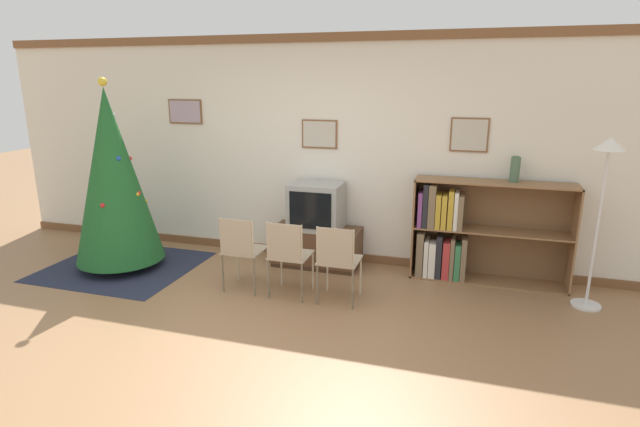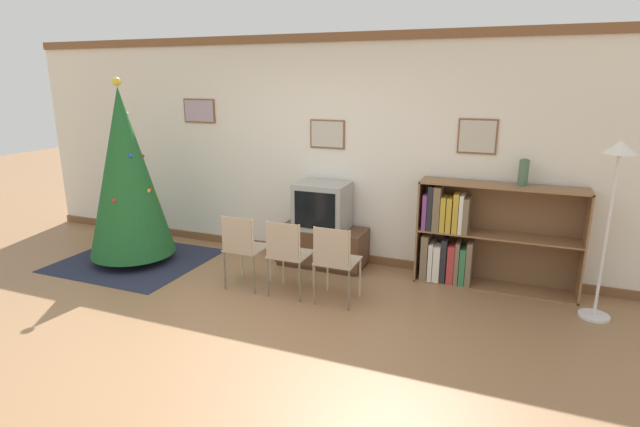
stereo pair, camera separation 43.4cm
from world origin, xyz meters
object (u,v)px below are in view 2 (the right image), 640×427
object	(u,v)px
tv_console	(322,246)
television	(322,206)
christmas_tree	(126,173)
folding_chair_center	(287,253)
folding_chair_left	(243,247)
bookshelf	(468,237)
standing_lamp	(615,184)
folding_chair_right	(335,260)
vase	(523,172)

from	to	relation	value
tv_console	television	bearing A→B (deg)	-90.00
christmas_tree	folding_chair_center	distance (m)	2.32
folding_chair_left	bookshelf	world-z (taller)	bookshelf
folding_chair_center	bookshelf	bearing A→B (deg)	31.83
standing_lamp	folding_chair_right	bearing A→B (deg)	-164.74
folding_chair_right	folding_chair_center	bearing A→B (deg)	180.00
christmas_tree	folding_chair_right	distance (m)	2.82
folding_chair_center	folding_chair_right	bearing A→B (deg)	0.00
standing_lamp	bookshelf	bearing A→B (deg)	162.78
christmas_tree	standing_lamp	size ratio (longest dim) A/B	1.31
folding_chair_left	folding_chair_right	size ratio (longest dim) A/B	1.00
television	bookshelf	distance (m)	1.69
folding_chair_center	tv_console	bearing A→B (deg)	90.00
television	tv_console	bearing A→B (deg)	90.00
bookshelf	vase	xyz separation A→B (m)	(0.49, 0.06, 0.74)
folding_chair_center	vase	xyz separation A→B (m)	(2.16, 1.10, 0.80)
tv_console	television	world-z (taller)	television
christmas_tree	standing_lamp	bearing A→B (deg)	4.80
folding_chair_left	television	bearing A→B (deg)	61.70
tv_console	vase	xyz separation A→B (m)	(2.16, 0.12, 1.04)
folding_chair_center	standing_lamp	bearing A→B (deg)	12.63
folding_chair_center	folding_chair_right	xyz separation A→B (m)	(0.52, 0.00, 0.00)
folding_chair_left	standing_lamp	distance (m)	3.60
bookshelf	standing_lamp	distance (m)	1.51
folding_chair_left	tv_console	bearing A→B (deg)	61.77
folding_chair_left	bookshelf	bearing A→B (deg)	25.32
tv_console	bookshelf	xyz separation A→B (m)	(1.67, 0.07, 0.30)
folding_chair_right	vase	bearing A→B (deg)	33.71
folding_chair_left	folding_chair_center	distance (m)	0.52
folding_chair_left	folding_chair_right	xyz separation A→B (m)	(1.04, 0.00, 0.00)
tv_console	standing_lamp	world-z (taller)	standing_lamp
folding_chair_right	standing_lamp	xyz separation A→B (m)	(2.40, 0.65, 0.82)
christmas_tree	standing_lamp	world-z (taller)	christmas_tree
christmas_tree	bookshelf	xyz separation A→B (m)	(3.89, 0.82, -0.57)
folding_chair_left	bookshelf	xyz separation A→B (m)	(2.20, 1.04, 0.06)
television	folding_chair_left	xyz separation A→B (m)	(-0.52, -0.97, -0.27)
television	bookshelf	world-z (taller)	bookshelf
folding_chair_left	standing_lamp	world-z (taller)	standing_lamp
folding_chair_left	folding_chair_right	world-z (taller)	same
bookshelf	vase	bearing A→B (deg)	6.58
television	bookshelf	bearing A→B (deg)	2.36
christmas_tree	folding_chair_left	bearing A→B (deg)	-7.47
folding_chair_center	vase	bearing A→B (deg)	26.85
folding_chair_left	folding_chair_right	distance (m)	1.04
folding_chair_right	bookshelf	distance (m)	1.55
tv_console	bookshelf	world-z (taller)	bookshelf
tv_console	bookshelf	bearing A→B (deg)	2.28
christmas_tree	folding_chair_left	size ratio (longest dim) A/B	2.69
christmas_tree	television	distance (m)	2.37
christmas_tree	folding_chair_left	distance (m)	1.82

